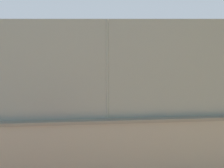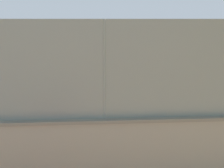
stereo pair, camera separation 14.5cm
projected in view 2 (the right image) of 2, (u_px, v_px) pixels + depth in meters
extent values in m
plane|color=tan|center=(84.00, 86.00, 19.43)|extent=(260.00, 260.00, 0.00)
cube|color=gray|center=(37.00, 155.00, 7.67)|extent=(30.52, 1.03, 1.63)
cube|color=slate|center=(35.00, 121.00, 7.50)|extent=(30.52, 1.09, 0.08)
cube|color=gray|center=(33.00, 71.00, 7.25)|extent=(29.90, 0.67, 2.36)
cylinder|color=gray|center=(105.00, 70.00, 7.37)|extent=(0.07, 0.07, 2.36)
cylinder|color=#B2B2B2|center=(163.00, 86.00, 17.66)|extent=(0.17, 0.17, 0.77)
cylinder|color=#B2B2B2|center=(162.00, 85.00, 17.85)|extent=(0.17, 0.17, 0.77)
cylinder|color=#3372B2|center=(163.00, 74.00, 17.62)|extent=(0.39, 0.39, 0.57)
cylinder|color=#D8AD84|center=(166.00, 73.00, 17.33)|extent=(0.55, 0.18, 0.17)
cylinder|color=#D8AD84|center=(166.00, 71.00, 17.95)|extent=(0.55, 0.18, 0.17)
sphere|color=#D8AD84|center=(163.00, 67.00, 17.54)|extent=(0.22, 0.22, 0.22)
cylinder|color=white|center=(163.00, 65.00, 17.52)|extent=(0.27, 0.27, 0.05)
cylinder|color=black|center=(169.00, 71.00, 18.00)|extent=(0.30, 0.09, 0.04)
ellipsoid|color=#333338|center=(172.00, 70.00, 18.05)|extent=(0.30, 0.08, 0.24)
cylinder|color=#591919|center=(70.00, 74.00, 21.20)|extent=(0.21, 0.21, 0.83)
cylinder|color=#591919|center=(67.00, 75.00, 21.07)|extent=(0.21, 0.21, 0.83)
cylinder|color=white|center=(68.00, 64.00, 20.99)|extent=(0.48, 0.48, 0.62)
cylinder|color=#D8AD84|center=(72.00, 61.00, 21.21)|extent=(0.43, 0.52, 0.17)
cylinder|color=#D8AD84|center=(62.00, 62.00, 20.97)|extent=(0.43, 0.52, 0.17)
sphere|color=#D8AD84|center=(68.00, 57.00, 20.90)|extent=(0.24, 0.24, 0.24)
cylinder|color=white|center=(68.00, 56.00, 20.88)|extent=(0.35, 0.35, 0.05)
cylinder|color=navy|center=(158.00, 110.00, 12.93)|extent=(0.19, 0.19, 0.82)
cylinder|color=navy|center=(159.00, 108.00, 13.12)|extent=(0.19, 0.19, 0.82)
cylinder|color=#429951|center=(159.00, 92.00, 12.89)|extent=(0.43, 0.43, 0.61)
cylinder|color=tan|center=(160.00, 91.00, 12.55)|extent=(0.58, 0.27, 0.17)
cylinder|color=tan|center=(167.00, 88.00, 13.09)|extent=(0.58, 0.27, 0.17)
sphere|color=tan|center=(159.00, 82.00, 12.80)|extent=(0.23, 0.23, 0.23)
cylinder|color=black|center=(159.00, 80.00, 12.78)|extent=(0.31, 0.31, 0.05)
cylinder|color=black|center=(171.00, 88.00, 13.04)|extent=(0.30, 0.13, 0.04)
ellipsoid|color=#333338|center=(177.00, 89.00, 12.99)|extent=(0.29, 0.13, 0.24)
sphere|color=#3399D8|center=(189.00, 101.00, 15.46)|extent=(0.22, 0.22, 0.22)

